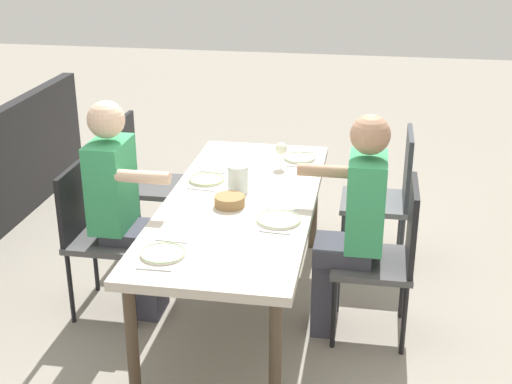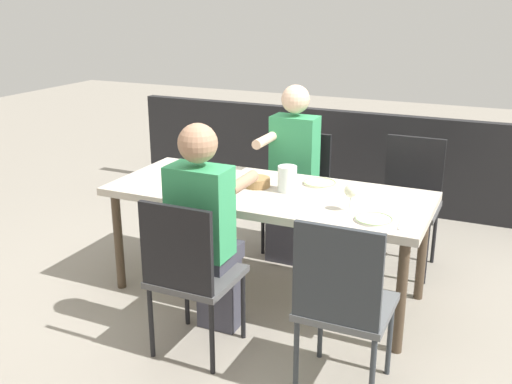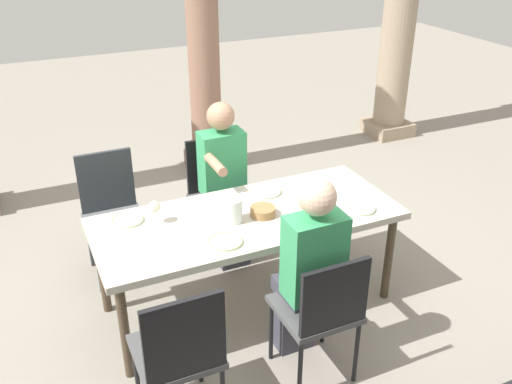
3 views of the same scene
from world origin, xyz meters
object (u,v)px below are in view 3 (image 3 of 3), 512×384
Objects in this scene: dining_table at (248,223)px; plate_2 at (265,191)px; plate_1 at (225,242)px; water_pitcher at (233,212)px; plate_0 at (128,220)px; chair_mid_south at (322,309)px; stone_column_centre at (202,26)px; plate_3 at (359,208)px; chair_west_north at (112,207)px; diner_man_white at (225,179)px; wine_glass_0 at (155,207)px; chair_west_south at (180,351)px; stone_column_far at (400,14)px; chair_mid_north at (217,188)px; diner_woman_green at (308,268)px; bread_basket at (263,211)px.

plate_2 reaches higher than dining_table.
plate_1 is 1.30× the size of water_pitcher.
plate_1 is (0.49, -0.51, -0.00)m from plate_0.
dining_table is 0.86m from chair_mid_south.
stone_column_centre reaches higher than plate_2.
plate_1 is at bearing -135.48° from dining_table.
dining_table is 8.61× the size of plate_2.
plate_1 and plate_3 have the same top height.
chair_west_north reaches higher than plate_3.
diner_man_white reaches higher than wine_glass_0.
stone_column_far is (3.70, 3.22, 0.91)m from chair_west_south.
diner_woman_green reaches higher than chair_mid_north.
plate_0 is 0.95× the size of plate_3.
plate_2 is at bearing 38.46° from water_pitcher.
dining_table is at bearing 96.46° from chair_mid_south.
plate_2 is (0.25, 0.26, 0.07)m from dining_table.
dining_table is at bearing -14.92° from wine_glass_0.
chair_mid_south is 0.69× the size of diner_woman_green.
chair_mid_south is 5.32× the size of bread_basket.
bread_basket reaches higher than plate_2.
dining_table is 3.86m from stone_column_far.
stone_column_centre is 2.86m from plate_1.
stone_column_far is at bearing 38.08° from plate_2.
diner_man_white reaches higher than chair_mid_south.
wine_glass_0 is at bearing 129.85° from diner_woman_green.
dining_table is at bearing -18.84° from plate_0.
diner_man_white reaches higher than dining_table.
dining_table is 2.16× the size of chair_west_north.
chair_mid_south is at bearing -75.13° from water_pitcher.
chair_west_north is 1.89m from chair_mid_south.
chair_mid_north is at bearing 63.32° from chair_west_south.
water_pitcher is at bearing -22.19° from wine_glass_0.
plate_2 is (0.15, -0.59, 0.22)m from chair_mid_north.
chair_mid_north is 4.32× the size of plate_1.
diner_woman_green reaches higher than plate_1.
dining_table is 1.59× the size of diner_man_white.
stone_column_centre reaches higher than chair_mid_north.
wine_glass_0 is 0.51m from water_pitcher.
plate_0 is 0.90m from bread_basket.
diner_man_white is at bearing 90.26° from diner_woman_green.
chair_west_south is 1.03× the size of chair_mid_north.
plate_3 is (0.63, 0.43, 0.04)m from diner_woman_green.
chair_west_north is 0.85m from chair_mid_north.
chair_mid_south reaches higher than plate_2.
chair_west_south is at bearing -132.28° from plate_2.
chair_west_north is 5.78× the size of water_pitcher.
diner_woman_green is at bearing -60.54° from chair_west_north.
chair_mid_north reaches higher than plate_2.
stone_column_far is at bearing 38.83° from dining_table.
chair_west_south is at bearing -179.66° from chair_mid_south.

